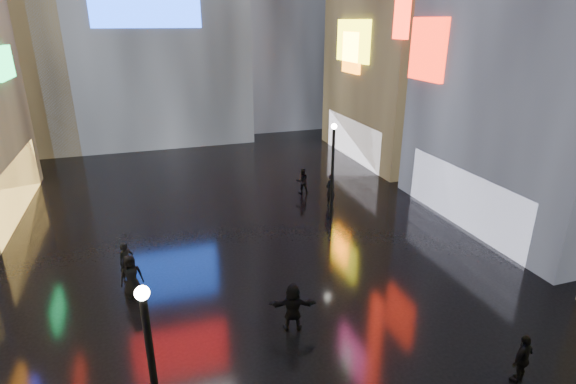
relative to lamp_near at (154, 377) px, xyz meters
name	(u,v)px	position (x,y,z in m)	size (l,w,h in m)	color
ground	(240,230)	(4.47, 12.51, -2.94)	(140.00, 140.00, 0.00)	black
lamp_near	(154,377)	(0.00, 0.00, 0.00)	(0.30, 0.30, 5.20)	black
lamp_far	(333,166)	(9.49, 12.45, 0.00)	(0.30, 0.30, 5.20)	black
pedestrian_3	(522,359)	(10.15, -0.17, -2.13)	(0.96, 0.40, 1.64)	black
pedestrian_4	(131,276)	(-0.71, 8.04, -2.07)	(0.85, 0.56, 1.75)	black
pedestrian_5	(293,307)	(4.54, 4.20, -2.06)	(1.64, 0.52, 1.77)	black
pedestrian_6	(127,262)	(-0.89, 9.24, -2.09)	(0.62, 0.41, 1.71)	black
pedestrian_7	(302,181)	(9.29, 16.49, -2.16)	(0.77, 0.60, 1.58)	black
umbrella_2	(127,245)	(-0.71, 8.04, -0.74)	(1.01, 1.03, 0.93)	black
pedestrian_8	(330,190)	(10.17, 14.17, -2.00)	(0.69, 0.45, 1.88)	black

